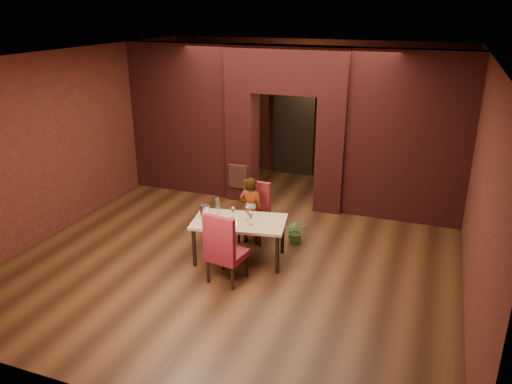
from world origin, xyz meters
TOP-DOWN VIEW (x-y plane):
  - floor at (0.00, 0.00)m, footprint 8.00×8.00m
  - ceiling at (0.00, 0.00)m, footprint 7.00×8.00m
  - wall_back at (0.00, 4.00)m, footprint 7.00×0.04m
  - wall_front at (0.00, -4.00)m, footprint 7.00×0.04m
  - wall_left at (-3.50, 0.00)m, footprint 0.04×8.00m
  - wall_right at (3.50, 0.00)m, footprint 0.04×8.00m
  - pillar_left at (-0.95, 2.00)m, footprint 0.55×0.55m
  - pillar_right at (0.95, 2.00)m, footprint 0.55×0.55m
  - lintel at (0.00, 2.00)m, footprint 2.45×0.55m
  - wing_wall_left at (-2.36, 2.00)m, footprint 2.28×0.35m
  - wing_wall_right at (2.36, 2.00)m, footprint 2.28×0.35m
  - vent_panel at (-0.95, 1.71)m, footprint 0.40×0.03m
  - rear_door at (-0.40, 3.94)m, footprint 0.90×0.08m
  - rear_door_frame at (-0.40, 3.90)m, footprint 1.02×0.04m
  - dining_table at (0.06, -0.67)m, footprint 1.60×1.09m
  - chair_far at (0.02, 0.08)m, footprint 0.48×0.48m
  - chair_near at (0.14, -1.33)m, footprint 0.58×0.58m
  - person_seated at (0.01, -0.03)m, footprint 0.45×0.30m
  - wine_glass_a at (-0.08, -0.61)m, footprint 0.07×0.07m
  - wine_glass_b at (0.18, -0.62)m, footprint 0.09×0.09m
  - wine_glass_c at (0.30, -0.76)m, footprint 0.08×0.08m
  - tasting_sheet at (-0.08, -0.85)m, footprint 0.40×0.37m
  - wine_bucket at (-0.52, -0.71)m, footprint 0.16×0.16m
  - water_bottle at (-0.38, -0.52)m, footprint 0.07×0.07m
  - potted_plant at (0.75, 0.26)m, footprint 0.49×0.46m

SIDE VIEW (x-z plane):
  - floor at x=0.00m, z-range 0.00..0.00m
  - potted_plant at x=0.75m, z-range 0.00..0.44m
  - dining_table at x=0.06m, z-range 0.00..0.69m
  - chair_far at x=0.02m, z-range 0.00..1.03m
  - vent_panel at x=-0.95m, z-range 0.30..0.80m
  - chair_near at x=0.14m, z-range 0.00..1.12m
  - person_seated at x=0.01m, z-range 0.00..1.21m
  - tasting_sheet at x=-0.08m, z-range 0.69..0.70m
  - wine_glass_a at x=-0.08m, z-range 0.69..0.87m
  - wine_bucket at x=-0.52m, z-range 0.69..0.89m
  - wine_glass_c at x=0.30m, z-range 0.69..0.89m
  - wine_glass_b at x=0.18m, z-range 0.69..0.92m
  - water_bottle at x=-0.38m, z-range 0.69..0.97m
  - rear_door at x=-0.40m, z-range 0.00..2.10m
  - rear_door_frame at x=-0.40m, z-range -0.06..2.16m
  - pillar_left at x=-0.95m, z-range 0.00..2.30m
  - pillar_right at x=0.95m, z-range 0.00..2.30m
  - wall_back at x=0.00m, z-range 0.00..3.20m
  - wall_front at x=0.00m, z-range 0.00..3.20m
  - wall_left at x=-3.50m, z-range 0.00..3.20m
  - wall_right at x=3.50m, z-range 0.00..3.20m
  - wing_wall_left at x=-2.36m, z-range 0.00..3.20m
  - wing_wall_right at x=2.36m, z-range 0.00..3.20m
  - lintel at x=0.00m, z-range 2.30..3.20m
  - ceiling at x=0.00m, z-range 3.18..3.22m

